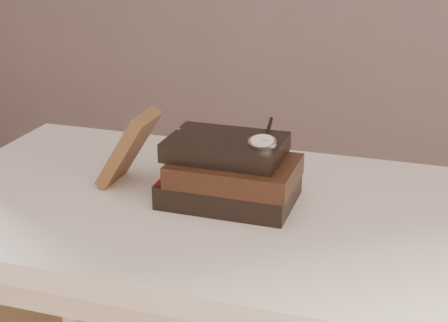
% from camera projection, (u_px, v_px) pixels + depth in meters
% --- Properties ---
extents(table, '(1.00, 0.60, 0.75)m').
position_uv_depth(table, '(199.00, 244.00, 1.21)').
color(table, silver).
rests_on(table, ground).
extents(book_stack, '(0.24, 0.16, 0.12)m').
position_uv_depth(book_stack, '(230.00, 173.00, 1.15)').
color(book_stack, black).
rests_on(book_stack, table).
extents(journal, '(0.10, 0.10, 0.14)m').
position_uv_depth(journal, '(129.00, 148.00, 1.22)').
color(journal, '#49301C').
rests_on(journal, table).
extents(pocket_watch, '(0.05, 0.15, 0.02)m').
position_uv_depth(pocket_watch, '(263.00, 141.00, 1.10)').
color(pocket_watch, silver).
rests_on(pocket_watch, book_stack).
extents(eyeglasses, '(0.10, 0.11, 0.05)m').
position_uv_depth(eyeglasses, '(201.00, 147.00, 1.24)').
color(eyeglasses, silver).
rests_on(eyeglasses, book_stack).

